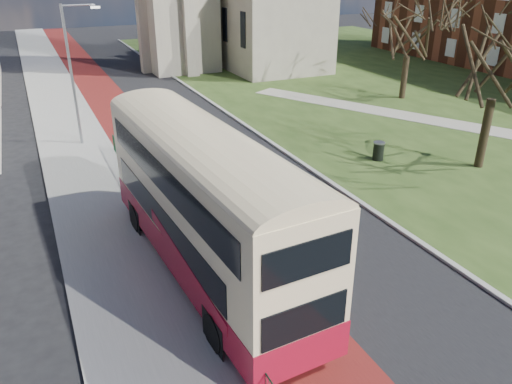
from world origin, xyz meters
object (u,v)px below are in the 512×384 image
streetlamp (73,69)px  bus (204,198)px  winter_tree_near (503,40)px  winter_tree_far (411,22)px  litter_bin (378,151)px

streetlamp → bus: streetlamp is taller
bus → winter_tree_near: bearing=7.7°
winter_tree_far → litter_bin: 15.85m
streetlamp → winter_tree_near: 23.03m
litter_bin → winter_tree_near: bearing=-35.4°
winter_tree_near → litter_bin: size_ratio=9.18×
winter_tree_near → litter_bin: 8.15m
streetlamp → winter_tree_near: winter_tree_near is taller
bus → litter_bin: bearing=23.8°
litter_bin → streetlamp: bearing=146.3°
winter_tree_far → streetlamp: bearing=-178.1°
winter_tree_near → litter_bin: (-4.38, 3.11, -6.13)m
bus → litter_bin: (12.50, 6.45, -2.39)m
streetlamp → litter_bin: size_ratio=7.65×
winter_tree_near → winter_tree_far: (6.13, 13.68, -0.73)m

